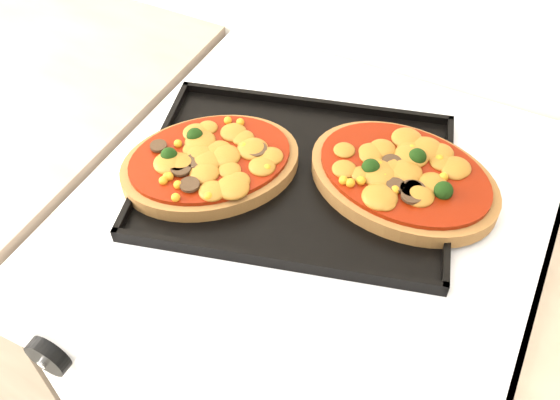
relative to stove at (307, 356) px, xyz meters
The scene contains 5 objects.
stove is the anchor object (origin of this frame).
knob_left 0.55m from the stove, 120.27° to the right, with size 0.06×0.06×0.02m, color black.
baking_tray 0.47m from the stove, 166.59° to the left, with size 0.41×0.30×0.02m, color black.
pizza_left 0.50m from the stove, 165.74° to the right, with size 0.24×0.18×0.04m, color olive, non-canonical shape.
pizza_right 0.50m from the stove, 28.59° to the left, with size 0.26×0.18×0.04m, color olive, non-canonical shape.
Camera 1 is at (0.22, 1.18, 1.52)m, focal length 40.00 mm.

